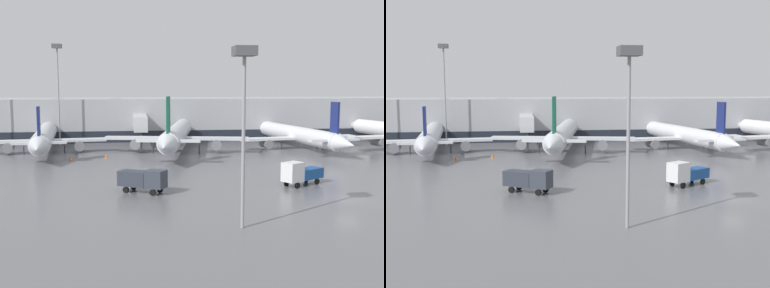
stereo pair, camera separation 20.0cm
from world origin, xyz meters
TOP-DOWN VIEW (x-y plane):
  - ground_plane at (0.00, 0.00)m, footprint 320.00×320.00m
  - terminal_building at (-0.08, 61.93)m, footprint 160.00×28.01m
  - parked_jet_0 at (-37.57, 39.74)m, footprint 21.56×35.29m
  - parked_jet_1 at (-14.50, 37.07)m, footprint 25.41×37.83m
  - parked_jet_4 at (9.00, 40.41)m, footprint 23.73×35.48m
  - service_truck_0 at (-21.20, 6.11)m, footprint 5.61×4.39m
  - service_truck_1 at (-2.46, 7.55)m, footprint 5.97×4.62m
  - traffic_cone_0 at (-32.17, 30.90)m, footprint 0.48×0.48m
  - traffic_cone_1 at (2.22, 22.69)m, footprint 0.46×0.46m
  - traffic_cone_2 at (-26.52, 32.44)m, footprint 0.47×0.47m
  - apron_light_mast_0 at (-36.51, 51.03)m, footprint 1.80×1.80m
  - apron_light_mast_1 at (-13.26, -8.32)m, footprint 1.80×1.80m

SIDE VIEW (x-z plane):
  - ground_plane at x=0.00m, z-range 0.00..0.00m
  - traffic_cone_1 at x=2.22m, z-range 0.00..0.55m
  - traffic_cone_2 at x=-26.52m, z-range 0.00..0.69m
  - traffic_cone_0 at x=-32.17m, z-range 0.00..0.73m
  - service_truck_1 at x=-2.46m, z-range 0.07..3.02m
  - service_truck_0 at x=-21.20m, z-range 0.23..2.89m
  - parked_jet_4 at x=9.00m, z-range -2.04..7.14m
  - parked_jet_0 at x=-37.57m, z-range -1.59..7.13m
  - parked_jet_1 at x=-14.50m, z-range -1.90..8.35m
  - terminal_building at x=-0.08m, z-range -0.01..8.99m
  - apron_light_mast_1 at x=-13.26m, z-range 4.64..19.70m
  - apron_light_mast_0 at x=-36.51m, z-range 5.58..25.45m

